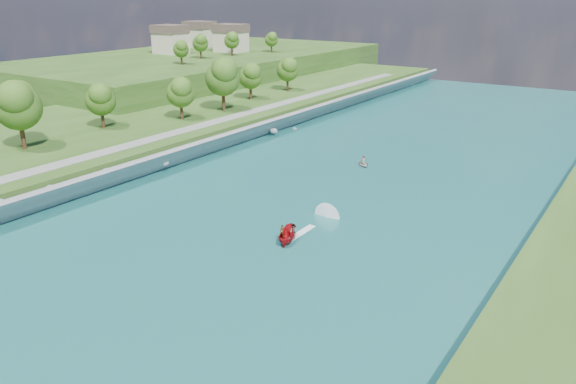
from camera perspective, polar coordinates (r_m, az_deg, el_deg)
The scene contains 10 objects.
ground at distance 58.68m, azimuth -9.51°, elevation -7.48°, with size 260.00×260.00×0.00m, color #2D5119.
river_water at distance 73.08m, azimuth 1.18°, elevation -1.58°, with size 55.00×240.00×0.10m, color #18595E.
berm_west at distance 106.84m, azimuth -22.11°, elevation 4.78°, with size 45.00×240.00×3.50m, color #2D5119.
ridge_west at distance 179.50m, azimuth -8.33°, elevation 12.37°, with size 60.00×120.00×9.00m, color #2D5119.
riprap_bank at distance 88.06m, azimuth -13.33°, elevation 2.81°, with size 4.34×236.00×4.21m.
riverside_path at distance 92.76m, azimuth -16.02°, elevation 4.54°, with size 3.00×200.00×0.10m, color gray.
ridge_houses at distance 186.46m, azimuth -8.87°, elevation 15.33°, with size 29.50×29.50×8.40m.
trees_ridge at distance 165.54m, azimuth -6.72°, elevation 14.74°, with size 10.62×42.72×8.01m.
motorboat at distance 63.94m, azimuth 0.64°, elevation -4.03°, with size 3.60×19.06×2.06m.
raft at distance 91.29m, azimuth 7.65°, elevation 2.89°, with size 3.69×3.80×1.64m.
Camera 1 is at (36.62, -37.47, 26.43)m, focal length 35.00 mm.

